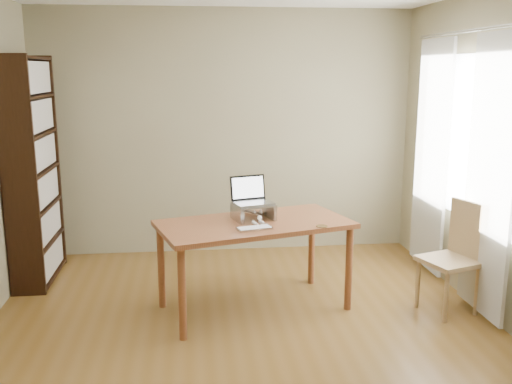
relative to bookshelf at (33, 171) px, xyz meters
name	(u,v)px	position (x,y,z in m)	size (l,w,h in m)	color
room	(250,168)	(1.86, -1.54, 0.25)	(4.04, 4.54, 2.64)	brown
bookshelf	(33,171)	(0.00, 0.00, 0.00)	(0.30, 0.90, 2.10)	black
curtains	(457,163)	(3.75, -0.75, 0.12)	(0.03, 1.90, 2.25)	silver
desk	(254,232)	(1.96, -0.93, -0.39)	(1.69, 1.17, 0.75)	brown
laptop_stand	(253,210)	(1.96, -0.85, -0.22)	(0.32, 0.25, 0.13)	#BCBEC0
laptop	(253,196)	(1.96, -0.80, -0.11)	(0.35, 0.33, 0.22)	#BCBEC0
keyboard	(254,228)	(1.93, -1.15, -0.29)	(0.29, 0.18, 0.02)	#BCBEC0
coaster	(322,226)	(2.48, -1.13, -0.30)	(0.09, 0.09, 0.01)	brown
cat	(251,212)	(1.94, -0.82, -0.24)	(0.22, 0.46, 0.13)	#49403A
chair	(458,254)	(3.60, -1.17, -0.56)	(0.51, 0.51, 0.92)	#9E8756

